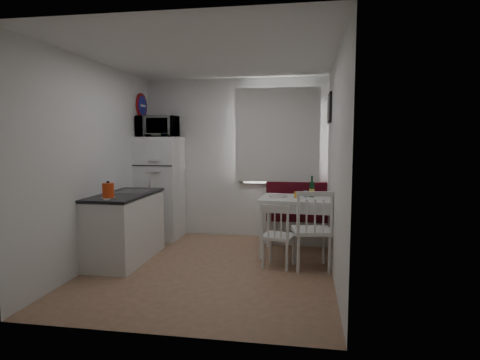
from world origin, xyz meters
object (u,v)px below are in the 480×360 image
(kitchen_counter, at_px, (126,226))
(fridge, at_px, (160,188))
(microwave, at_px, (158,126))
(wine_bottle, at_px, (312,186))
(bench, at_px, (305,222))
(kettle, at_px, (108,191))
(dining_table, at_px, (300,204))
(chair_left, at_px, (278,229))
(chair_right, at_px, (312,221))

(kitchen_counter, distance_m, fridge, 1.30)
(microwave, distance_m, wine_bottle, 2.62)
(bench, height_order, fridge, fridge)
(kettle, relative_size, wine_bottle, 0.74)
(kitchen_counter, distance_m, dining_table, 2.38)
(dining_table, distance_m, chair_left, 0.73)
(fridge, relative_size, microwave, 2.74)
(kitchen_counter, height_order, bench, kitchen_counter)
(dining_table, height_order, wine_bottle, wine_bottle)
(dining_table, xyz_separation_m, fridge, (-2.27, 0.62, 0.11))
(bench, height_order, wine_bottle, wine_bottle)
(bench, relative_size, fridge, 0.79)
(kettle, bearing_deg, dining_table, 27.46)
(dining_table, bearing_deg, kettle, -148.93)
(microwave, xyz_separation_m, wine_bottle, (2.43, -0.47, -0.86))
(chair_right, bearing_deg, kettle, -177.19)
(bench, bearing_deg, wine_bottle, -81.66)
(wine_bottle, bearing_deg, kitchen_counter, -163.48)
(kitchen_counter, bearing_deg, dining_table, 15.33)
(dining_table, bearing_deg, chair_right, -72.68)
(bench, bearing_deg, chair_right, -86.24)
(bench, height_order, dining_table, bench)
(kettle, bearing_deg, microwave, 90.99)
(chair_right, height_order, wine_bottle, wine_bottle)
(microwave, relative_size, kettle, 2.76)
(chair_left, height_order, kettle, kettle)
(fridge, distance_m, microwave, 0.99)
(microwave, distance_m, kettle, 1.91)
(chair_left, distance_m, wine_bottle, 0.97)
(bench, xyz_separation_m, dining_table, (-0.07, -0.73, 0.41))
(chair_left, height_order, fridge, fridge)
(kitchen_counter, bearing_deg, chair_left, -0.78)
(fridge, height_order, kettle, fridge)
(chair_left, relative_size, chair_right, 0.85)
(chair_left, relative_size, fridge, 0.28)
(fridge, bearing_deg, microwave, -90.00)
(chair_right, xyz_separation_m, kettle, (-2.40, -0.49, 0.39))
(bench, bearing_deg, kettle, -140.68)
(chair_left, distance_m, fridge, 2.40)
(fridge, bearing_deg, wine_bottle, -12.03)
(kitchen_counter, xyz_separation_m, fridge, (0.02, 1.24, 0.37))
(bench, relative_size, dining_table, 1.16)
(bench, bearing_deg, kitchen_counter, -150.12)
(microwave, bearing_deg, dining_table, -14.07)
(bench, xyz_separation_m, fridge, (-2.34, -0.11, 0.52))
(dining_table, bearing_deg, wine_bottle, 34.95)
(dining_table, distance_m, microwave, 2.58)
(wine_bottle, bearing_deg, chair_right, -90.00)
(chair_right, relative_size, wine_bottle, 1.81)
(chair_right, height_order, microwave, microwave)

